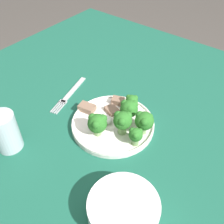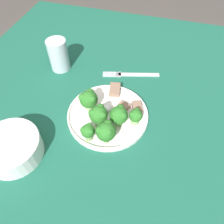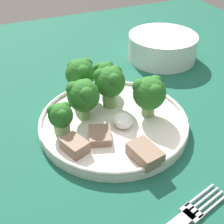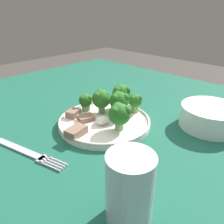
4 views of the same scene
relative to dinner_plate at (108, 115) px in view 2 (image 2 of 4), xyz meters
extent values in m
plane|color=#4C4742|center=(0.04, -0.03, -0.73)|extent=(8.00, 8.00, 0.00)
cube|color=#195642|center=(0.04, -0.03, -0.02)|extent=(1.14, 1.14, 0.03)
cylinder|color=brown|center=(0.55, 0.48, -0.38)|extent=(0.06, 0.06, 0.69)
cylinder|color=white|center=(0.00, 0.00, 0.00)|extent=(0.23, 0.23, 0.01)
torus|color=white|center=(0.00, 0.00, 0.01)|extent=(0.23, 0.23, 0.01)
cube|color=#B2B2B7|center=(0.20, -0.05, -0.01)|extent=(0.05, 0.14, 0.00)
cube|color=#B2B2B7|center=(0.18, 0.02, -0.01)|extent=(0.03, 0.02, 0.00)
cube|color=#B2B2B7|center=(0.19, 0.04, -0.01)|extent=(0.02, 0.05, 0.00)
cube|color=#B2B2B7|center=(0.18, 0.04, -0.01)|extent=(0.02, 0.05, 0.00)
cube|color=#B2B2B7|center=(0.17, 0.04, -0.01)|extent=(0.02, 0.05, 0.00)
cube|color=#B2B2B7|center=(0.17, 0.04, -0.01)|extent=(0.02, 0.05, 0.00)
cylinder|color=white|center=(-0.18, 0.19, 0.02)|extent=(0.15, 0.15, 0.05)
cylinder|color=white|center=(-0.18, 0.19, 0.01)|extent=(0.12, 0.12, 0.04)
cylinder|color=#B2C1CC|center=(0.17, 0.22, 0.04)|extent=(0.07, 0.07, 0.11)
cylinder|color=silver|center=(0.17, 0.22, 0.02)|extent=(0.06, 0.06, 0.06)
cylinder|color=#7FA866|center=(0.01, 0.06, 0.01)|extent=(0.02, 0.02, 0.02)
sphere|color=#286B23|center=(0.01, 0.06, 0.04)|extent=(0.05, 0.05, 0.05)
sphere|color=#286B23|center=(0.02, 0.06, 0.05)|extent=(0.02, 0.02, 0.02)
sphere|color=#286B23|center=(0.00, 0.07, 0.05)|extent=(0.02, 0.02, 0.02)
sphere|color=#286B23|center=(0.00, 0.04, 0.05)|extent=(0.02, 0.02, 0.02)
cylinder|color=#7FA866|center=(-0.04, 0.01, 0.02)|extent=(0.02, 0.02, 0.03)
sphere|color=#286B23|center=(-0.04, 0.01, 0.05)|extent=(0.05, 0.05, 0.05)
sphere|color=#286B23|center=(-0.03, 0.01, 0.06)|extent=(0.02, 0.02, 0.02)
sphere|color=#286B23|center=(-0.05, 0.02, 0.06)|extent=(0.02, 0.02, 0.02)
sphere|color=#286B23|center=(-0.05, 0.00, 0.06)|extent=(0.02, 0.02, 0.02)
cylinder|color=#7FA866|center=(-0.09, -0.02, 0.02)|extent=(0.02, 0.02, 0.03)
sphere|color=#286B23|center=(-0.09, -0.02, 0.05)|extent=(0.05, 0.05, 0.05)
sphere|color=#286B23|center=(-0.07, -0.02, 0.06)|extent=(0.02, 0.02, 0.02)
sphere|color=#286B23|center=(-0.09, -0.01, 0.06)|extent=(0.02, 0.02, 0.02)
sphere|color=#286B23|center=(-0.09, -0.03, 0.06)|extent=(0.02, 0.02, 0.02)
cylinder|color=#7FA866|center=(-0.03, -0.04, 0.01)|extent=(0.02, 0.02, 0.02)
sphere|color=#286B23|center=(-0.03, -0.04, 0.04)|extent=(0.05, 0.05, 0.05)
sphere|color=#286B23|center=(-0.01, -0.04, 0.05)|extent=(0.02, 0.02, 0.02)
sphere|color=#286B23|center=(-0.03, -0.03, 0.05)|extent=(0.02, 0.02, 0.02)
sphere|color=#286B23|center=(-0.03, -0.05, 0.05)|extent=(0.02, 0.02, 0.02)
cylinder|color=#7FA866|center=(-0.01, -0.08, 0.01)|extent=(0.02, 0.02, 0.02)
sphere|color=#286B23|center=(-0.01, -0.08, 0.03)|extent=(0.04, 0.04, 0.04)
sphere|color=#286B23|center=(0.00, -0.08, 0.04)|extent=(0.02, 0.02, 0.02)
sphere|color=#286B23|center=(-0.01, -0.07, 0.04)|extent=(0.02, 0.02, 0.02)
sphere|color=#286B23|center=(-0.01, -0.09, 0.04)|extent=(0.02, 0.02, 0.02)
cylinder|color=#7FA866|center=(-0.09, 0.02, 0.01)|extent=(0.02, 0.02, 0.02)
sphere|color=#286B23|center=(-0.09, 0.02, 0.04)|extent=(0.04, 0.04, 0.04)
sphere|color=#286B23|center=(-0.08, 0.02, 0.05)|extent=(0.02, 0.02, 0.02)
sphere|color=#286B23|center=(-0.10, 0.03, 0.05)|extent=(0.02, 0.02, 0.02)
sphere|color=#286B23|center=(-0.10, 0.02, 0.05)|extent=(0.02, 0.02, 0.02)
cube|color=#846651|center=(0.04, -0.08, 0.01)|extent=(0.04, 0.04, 0.02)
cube|color=#846651|center=(0.09, 0.00, 0.01)|extent=(0.05, 0.04, 0.02)
cube|color=#846651|center=(0.03, -0.04, 0.01)|extent=(0.05, 0.04, 0.01)
ellipsoid|color=white|center=(0.02, 0.01, 0.01)|extent=(0.03, 0.03, 0.02)
camera|label=1|loc=(-0.31, 0.41, 0.52)|focal=42.00mm
camera|label=2|loc=(-0.37, -0.12, 0.49)|focal=35.00mm
camera|label=3|loc=(0.35, -0.16, 0.30)|focal=50.00mm
camera|label=4|loc=(0.34, 0.35, 0.26)|focal=35.00mm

